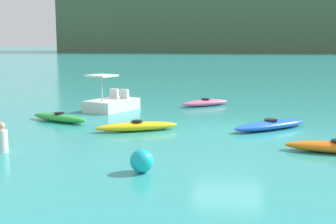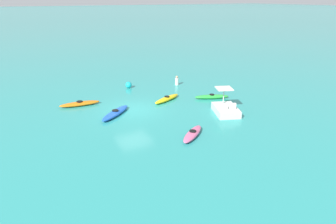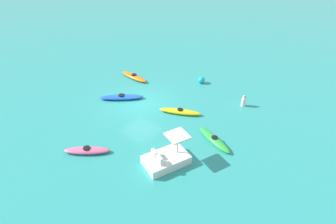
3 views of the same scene
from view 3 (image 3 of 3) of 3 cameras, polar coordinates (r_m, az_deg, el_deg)
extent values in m
plane|color=teal|center=(20.71, -5.84, 1.83)|extent=(600.00, 600.00, 0.00)
ellipsoid|color=yellow|center=(19.35, 2.50, 0.09)|extent=(2.93, 1.74, 0.32)
cylinder|color=black|center=(19.25, 2.52, 0.55)|extent=(0.51, 0.51, 0.05)
ellipsoid|color=green|center=(17.03, 9.51, -5.65)|extent=(2.79, 1.65, 0.32)
cylinder|color=black|center=(16.92, 9.56, -5.16)|extent=(0.50, 0.50, 0.05)
ellipsoid|color=orange|center=(24.35, -6.97, 7.22)|extent=(3.03, 1.00, 0.32)
cylinder|color=black|center=(24.27, -7.00, 7.62)|extent=(0.49, 0.49, 0.05)
ellipsoid|color=pink|center=(16.71, -16.29, -7.58)|extent=(2.49, 2.10, 0.32)
cylinder|color=black|center=(16.60, -16.39, -7.10)|extent=(0.57, 0.57, 0.05)
ellipsoid|color=blue|center=(21.33, -9.50, 3.02)|extent=(3.00, 2.67, 0.32)
cylinder|color=black|center=(21.24, -9.54, 3.45)|extent=(0.65, 0.65, 0.05)
cube|color=white|center=(15.34, -0.40, -9.78)|extent=(2.32, 2.79, 0.50)
cube|color=white|center=(15.03, -2.82, -8.51)|extent=(0.47, 0.32, 0.44)
cube|color=white|center=(14.64, -1.71, -9.86)|extent=(0.47, 0.32, 0.44)
cylinder|color=#B2B2B7|center=(15.09, 1.90, -6.64)|extent=(0.08, 0.08, 1.10)
cube|color=silver|center=(14.72, 1.94, -4.87)|extent=(1.44, 1.44, 0.08)
sphere|color=#19B7C6|center=(23.48, 6.87, 6.55)|extent=(0.57, 0.57, 0.57)
cylinder|color=silver|center=(20.85, 15.26, 2.01)|extent=(0.40, 0.40, 0.65)
sphere|color=tan|center=(20.63, 15.43, 3.07)|extent=(0.22, 0.22, 0.22)
camera|label=1|loc=(31.92, 13.43, 18.49)|focal=47.04mm
camera|label=2|loc=(21.63, -70.12, 3.31)|focal=32.74mm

